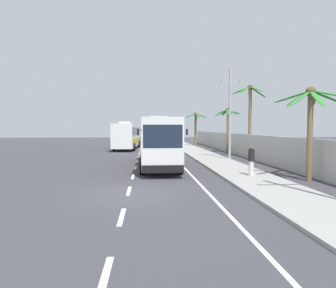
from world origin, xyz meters
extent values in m
plane|color=#3A3A3F|center=(0.00, 0.00, 0.00)|extent=(160.00, 160.00, 0.00)
cube|color=#999993|center=(6.80, 10.00, 0.07)|extent=(3.20, 90.00, 0.14)
cube|color=white|center=(0.00, -7.57, 0.00)|extent=(0.16, 2.00, 0.01)
cube|color=white|center=(0.00, -3.42, 0.00)|extent=(0.16, 2.00, 0.01)
cube|color=white|center=(0.00, 0.72, 0.00)|extent=(0.16, 2.00, 0.01)
cube|color=white|center=(0.00, 4.87, 0.00)|extent=(0.16, 2.00, 0.01)
cube|color=white|center=(0.00, 9.01, 0.00)|extent=(0.16, 2.00, 0.01)
cube|color=white|center=(0.00, 13.15, 0.00)|extent=(0.16, 2.00, 0.01)
cube|color=white|center=(0.00, 17.30, 0.00)|extent=(0.16, 2.00, 0.01)
cube|color=white|center=(0.00, 21.44, 0.00)|extent=(0.16, 2.00, 0.01)
cube|color=white|center=(0.00, 25.59, 0.00)|extent=(0.16, 2.00, 0.01)
cube|color=white|center=(0.00, 29.73, 0.00)|extent=(0.16, 2.00, 0.01)
cube|color=white|center=(0.00, 33.88, 0.00)|extent=(0.16, 2.00, 0.01)
cube|color=white|center=(0.00, 38.02, 0.00)|extent=(0.16, 2.00, 0.01)
cube|color=white|center=(0.00, 42.17, 0.00)|extent=(0.16, 2.00, 0.01)
cube|color=white|center=(0.00, 46.31, 0.00)|extent=(0.16, 2.00, 0.01)
cube|color=white|center=(3.60, 15.00, 0.00)|extent=(0.14, 70.00, 0.01)
cube|color=#B2B2AD|center=(10.60, 14.00, 1.15)|extent=(0.24, 60.00, 2.30)
cube|color=silver|center=(1.77, 9.68, 1.98)|extent=(2.47, 11.83, 3.17)
cube|color=#192333|center=(1.77, 9.88, 2.53)|extent=(2.50, 10.89, 1.02)
cube|color=#192333|center=(1.75, 3.81, 2.45)|extent=(2.25, 0.10, 1.33)
cube|color=orange|center=(1.77, 9.68, 1.26)|extent=(2.51, 11.60, 0.57)
cube|color=black|center=(1.75, 3.72, 0.59)|extent=(2.40, 0.16, 0.44)
cube|color=#B7B7B7|center=(1.77, 11.16, 3.70)|extent=(1.35, 2.60, 0.28)
cube|color=black|center=(3.16, 4.02, 2.69)|extent=(0.12, 0.08, 0.36)
cube|color=black|center=(0.35, 4.02, 2.69)|extent=(0.12, 0.08, 0.36)
cylinder|color=black|center=(2.96, 5.54, 0.52)|extent=(0.32, 1.04, 1.04)
cylinder|color=black|center=(0.56, 5.55, 0.52)|extent=(0.32, 1.04, 1.04)
cylinder|color=black|center=(2.97, 13.23, 0.52)|extent=(0.32, 1.04, 1.04)
cylinder|color=black|center=(0.57, 13.24, 0.52)|extent=(0.32, 1.04, 1.04)
cube|color=white|center=(-1.84, 28.30, 1.93)|extent=(3.22, 10.94, 3.08)
cube|color=#192333|center=(-1.85, 28.10, 2.47)|extent=(3.20, 10.08, 0.98)
cube|color=#192333|center=(-1.52, 33.65, 2.39)|extent=(2.38, 0.24, 1.29)
cube|color=yellow|center=(-1.84, 28.30, 1.24)|extent=(3.25, 10.73, 0.55)
cube|color=black|center=(-1.51, 33.74, 0.59)|extent=(2.54, 0.31, 0.44)
cube|color=#B7B7B7|center=(-1.92, 26.95, 3.61)|extent=(1.56, 2.46, 0.28)
cube|color=black|center=(-3.00, 33.53, 2.62)|extent=(0.12, 0.09, 0.36)
cube|color=black|center=(-0.06, 33.35, 2.62)|extent=(0.12, 0.09, 0.36)
cylinder|color=black|center=(-2.88, 32.15, 0.52)|extent=(0.38, 1.06, 1.04)
cylinder|color=black|center=(-0.35, 32.00, 0.52)|extent=(0.38, 1.06, 1.04)
cylinder|color=black|center=(-3.29, 25.14, 0.52)|extent=(0.38, 1.06, 1.04)
cylinder|color=black|center=(-0.77, 24.99, 0.52)|extent=(0.38, 1.06, 1.04)
cylinder|color=black|center=(3.87, 19.00, 0.30)|extent=(0.16, 0.61, 0.60)
cylinder|color=black|center=(3.72, 20.35, 0.30)|extent=(0.18, 0.61, 0.60)
cube|color=black|center=(3.80, 19.62, 0.52)|extent=(0.36, 1.12, 0.36)
cube|color=black|center=(3.77, 19.92, 0.72)|extent=(0.30, 0.62, 0.12)
cylinder|color=gray|center=(3.86, 19.12, 0.60)|extent=(0.09, 0.32, 0.67)
cylinder|color=black|center=(3.85, 19.22, 1.04)|extent=(0.56, 0.10, 0.04)
sphere|color=#EAEACC|center=(3.86, 19.10, 0.90)|extent=(0.14, 0.14, 0.14)
cylinder|color=#2D7A47|center=(3.78, 19.87, 1.00)|extent=(0.32, 0.32, 0.56)
sphere|color=black|center=(3.78, 19.87, 1.41)|extent=(0.26, 0.26, 0.26)
cylinder|color=beige|center=(6.97, 3.94, 0.57)|extent=(0.28, 0.28, 0.85)
cylinder|color=black|center=(6.97, 3.94, 1.33)|extent=(0.36, 0.36, 0.68)
sphere|color=brown|center=(6.97, 3.94, 1.76)|extent=(0.20, 0.20, 0.20)
cylinder|color=#9E9E99|center=(8.39, 13.72, 4.14)|extent=(0.24, 0.24, 8.28)
cube|color=#9E9E99|center=(8.39, 13.72, 6.96)|extent=(2.04, 0.12, 0.12)
cylinder|color=#4C4742|center=(7.57, 13.72, 7.08)|extent=(0.08, 0.08, 0.16)
cylinder|color=#4C4742|center=(9.20, 13.72, 7.08)|extent=(0.08, 0.08, 0.16)
cylinder|color=brown|center=(10.91, 15.64, 3.40)|extent=(0.30, 0.30, 6.81)
ellipsoid|color=#337F33|center=(11.73, 15.73, 6.40)|extent=(1.75, 0.55, 1.11)
ellipsoid|color=#337F33|center=(11.18, 16.47, 6.48)|extent=(0.91, 1.82, 0.96)
ellipsoid|color=#337F33|center=(10.13, 16.13, 6.60)|extent=(1.78, 1.31, 0.73)
ellipsoid|color=#337F33|center=(10.19, 15.11, 6.53)|extent=(1.69, 1.38, 0.87)
ellipsoid|color=#337F33|center=(11.29, 14.81, 6.59)|extent=(1.12, 1.85, 0.74)
sphere|color=brown|center=(10.91, 15.64, 6.86)|extent=(0.56, 0.56, 0.56)
cylinder|color=brown|center=(10.28, 21.49, 2.48)|extent=(0.24, 0.24, 4.97)
ellipsoid|color=#28702D|center=(11.08, 21.54, 4.79)|extent=(1.66, 0.46, 0.67)
ellipsoid|color=#28702D|center=(10.71, 22.19, 4.85)|extent=(1.18, 1.61, 0.55)
ellipsoid|color=#28702D|center=(10.12, 22.26, 4.75)|extent=(0.68, 1.65, 0.75)
ellipsoid|color=#28702D|center=(9.59, 21.79, 4.68)|extent=(1.58, 0.94, 0.88)
ellipsoid|color=#28702D|center=(9.57, 21.11, 4.83)|extent=(1.63, 1.10, 0.59)
ellipsoid|color=#28702D|center=(10.08, 20.75, 4.72)|extent=(0.76, 1.64, 0.79)
ellipsoid|color=#28702D|center=(10.75, 20.88, 4.72)|extent=(1.24, 1.49, 0.80)
sphere|color=brown|center=(10.28, 21.49, 5.02)|extent=(0.56, 0.56, 0.56)
cylinder|color=brown|center=(8.54, 33.95, 2.52)|extent=(0.35, 0.35, 5.04)
ellipsoid|color=#28702D|center=(9.50, 34.07, 4.80)|extent=(2.01, 0.60, 0.79)
ellipsoid|color=#28702D|center=(8.74, 34.83, 4.65)|extent=(0.76, 1.89, 1.09)
ellipsoid|color=#28702D|center=(7.81, 34.61, 4.84)|extent=(1.73, 1.61, 0.71)
ellipsoid|color=#28702D|center=(7.72, 33.39, 4.85)|extent=(1.86, 1.43, 0.69)
ellipsoid|color=#28702D|center=(8.73, 33.02, 4.75)|extent=(0.73, 1.98, 0.89)
sphere|color=brown|center=(8.54, 33.95, 5.09)|extent=(0.56, 0.56, 0.56)
cylinder|color=brown|center=(9.76, 2.63, 2.43)|extent=(0.30, 0.30, 4.85)
ellipsoid|color=#337F33|center=(10.70, 2.50, 4.57)|extent=(1.97, 0.63, 0.88)
ellipsoid|color=#337F33|center=(10.30, 3.44, 4.63)|extent=(1.39, 1.84, 0.76)
ellipsoid|color=#337F33|center=(9.55, 3.57, 4.60)|extent=(0.79, 1.99, 0.82)
ellipsoid|color=#337F33|center=(8.98, 3.22, 4.67)|extent=(1.81, 1.48, 0.69)
ellipsoid|color=#337F33|center=(8.93, 2.29, 4.48)|extent=(1.86, 1.04, 1.06)
ellipsoid|color=#337F33|center=(9.62, 1.74, 4.48)|extent=(0.65, 1.90, 1.06)
ellipsoid|color=#337F33|center=(10.22, 1.76, 4.70)|extent=(1.25, 1.94, 0.62)
sphere|color=brown|center=(9.76, 2.63, 4.90)|extent=(0.56, 0.56, 0.56)
camera|label=1|loc=(0.83, -13.40, 2.94)|focal=32.46mm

